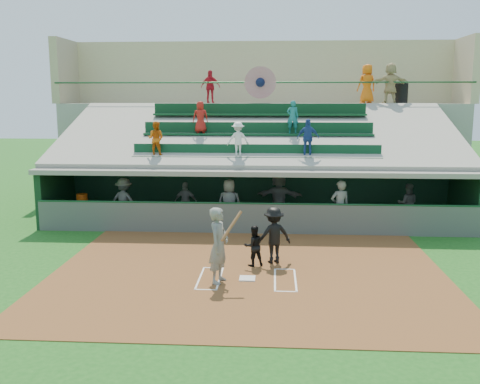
# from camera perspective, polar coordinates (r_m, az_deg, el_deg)

# --- Properties ---
(ground) EXTENTS (100.00, 100.00, 0.00)m
(ground) POSITION_cam_1_polar(r_m,az_deg,el_deg) (14.70, 0.79, -9.33)
(ground) COLOR #185217
(ground) RESTS_ON ground
(dirt_slab) EXTENTS (11.00, 9.00, 0.02)m
(dirt_slab) POSITION_cam_1_polar(r_m,az_deg,el_deg) (15.16, 0.88, -8.67)
(dirt_slab) COLOR brown
(dirt_slab) RESTS_ON ground
(home_plate) EXTENTS (0.43, 0.43, 0.03)m
(home_plate) POSITION_cam_1_polar(r_m,az_deg,el_deg) (14.68, 0.79, -9.20)
(home_plate) COLOR silver
(home_plate) RESTS_ON dirt_slab
(batters_box_chalk) EXTENTS (2.65, 1.85, 0.01)m
(batters_box_chalk) POSITION_cam_1_polar(r_m,az_deg,el_deg) (14.69, 0.79, -9.24)
(batters_box_chalk) COLOR white
(batters_box_chalk) RESTS_ON dirt_slab
(dugout_floor) EXTENTS (16.00, 3.50, 0.04)m
(dugout_floor) POSITION_cam_1_polar(r_m,az_deg,el_deg) (21.17, 1.71, -3.24)
(dugout_floor) COLOR gray
(dugout_floor) RESTS_ON ground
(concourse_slab) EXTENTS (20.00, 3.00, 4.60)m
(concourse_slab) POSITION_cam_1_polar(r_m,az_deg,el_deg) (27.48, 2.22, 4.62)
(concourse_slab) COLOR gray
(concourse_slab) RESTS_ON ground
(grandstand) EXTENTS (20.40, 10.40, 7.80)m
(grandstand) POSITION_cam_1_polar(r_m,az_deg,el_deg) (24.51, 2.02, 3.88)
(grandstand) COLOR #515752
(grandstand) RESTS_ON ground
(batter_at_plate) EXTENTS (0.96, 0.85, 2.03)m
(batter_at_plate) POSITION_cam_1_polar(r_m,az_deg,el_deg) (14.15, -2.27, -5.68)
(batter_at_plate) COLOR #61635E
(batter_at_plate) RESTS_ON dirt_slab
(catcher) EXTENTS (0.70, 0.63, 1.19)m
(catcher) POSITION_cam_1_polar(r_m,az_deg,el_deg) (15.64, 1.45, -5.76)
(catcher) COLOR black
(catcher) RESTS_ON dirt_slab
(home_umpire) EXTENTS (1.23, 0.97, 1.67)m
(home_umpire) POSITION_cam_1_polar(r_m,az_deg,el_deg) (15.91, 3.61, -4.61)
(home_umpire) COLOR black
(home_umpire) RESTS_ON dirt_slab
(dugout_bench) EXTENTS (13.26, 4.60, 0.41)m
(dugout_bench) POSITION_cam_1_polar(r_m,az_deg,el_deg) (22.26, 1.38, -1.99)
(dugout_bench) COLOR olive
(dugout_bench) RESTS_ON dugout_floor
(white_table) EXTENTS (0.86, 0.70, 0.68)m
(white_table) POSITION_cam_1_polar(r_m,az_deg,el_deg) (22.08, -16.42, -2.15)
(white_table) COLOR white
(white_table) RESTS_ON dugout_floor
(water_cooler) EXTENTS (0.43, 0.43, 0.43)m
(water_cooler) POSITION_cam_1_polar(r_m,az_deg,el_deg) (21.96, -16.49, -0.74)
(water_cooler) COLOR #D44B0C
(water_cooler) RESTS_ON white_table
(dugout_player_a) EXTENTS (1.27, 0.90, 1.79)m
(dugout_player_a) POSITION_cam_1_polar(r_m,az_deg,el_deg) (21.17, -12.26, -0.94)
(dugout_player_a) COLOR #51534E
(dugout_player_a) RESTS_ON dugout_floor
(dugout_player_b) EXTENTS (0.98, 0.54, 1.59)m
(dugout_player_b) POSITION_cam_1_polar(r_m,az_deg,el_deg) (21.09, -5.80, -1.07)
(dugout_player_b) COLOR #5E615B
(dugout_player_b) RESTS_ON dugout_floor
(dugout_player_c) EXTENTS (0.92, 0.61, 1.84)m
(dugout_player_c) POSITION_cam_1_polar(r_m,az_deg,el_deg) (20.09, -1.15, -1.22)
(dugout_player_c) COLOR #565853
(dugout_player_c) RESTS_ON dugout_floor
(dugout_player_d) EXTENTS (1.88, 0.88, 1.95)m
(dugout_player_d) POSITION_cam_1_polar(r_m,az_deg,el_deg) (21.12, 4.18, -0.54)
(dugout_player_d) COLOR #535550
(dugout_player_d) RESTS_ON dugout_floor
(dugout_player_e) EXTENTS (0.79, 0.62, 1.92)m
(dugout_player_e) POSITION_cam_1_polar(r_m,az_deg,el_deg) (19.63, 10.61, -1.54)
(dugout_player_e) COLOR #575A55
(dugout_player_e) RESTS_ON dugout_floor
(dugout_player_f) EXTENTS (0.85, 0.71, 1.57)m
(dugout_player_f) POSITION_cam_1_polar(r_m,az_deg,el_deg) (21.74, 17.44, -1.18)
(dugout_player_f) COLOR #51544F
(dugout_player_f) RESTS_ON dugout_floor
(trash_bin) EXTENTS (0.65, 0.65, 0.97)m
(trash_bin) POSITION_cam_1_polar(r_m,az_deg,el_deg) (27.51, 16.80, 10.03)
(trash_bin) COLOR black
(trash_bin) RESTS_ON concourse_slab
(concourse_staff_a) EXTENTS (0.98, 0.46, 1.62)m
(concourse_staff_a) POSITION_cam_1_polar(r_m,az_deg,el_deg) (26.93, -3.16, 11.13)
(concourse_staff_a) COLOR red
(concourse_staff_a) RESTS_ON concourse_slab
(concourse_staff_b) EXTENTS (1.04, 0.83, 1.86)m
(concourse_staff_b) POSITION_cam_1_polar(r_m,az_deg,el_deg) (26.57, 13.37, 11.15)
(concourse_staff_b) COLOR orange
(concourse_staff_b) RESTS_ON concourse_slab
(concourse_staff_c) EXTENTS (1.77, 0.60, 1.89)m
(concourse_staff_c) POSITION_cam_1_polar(r_m,az_deg,el_deg) (26.58, 15.74, 11.09)
(concourse_staff_c) COLOR tan
(concourse_staff_c) RESTS_ON concourse_slab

